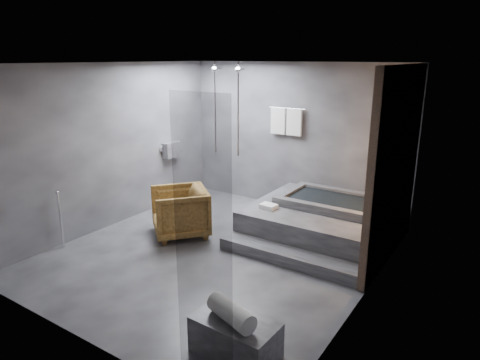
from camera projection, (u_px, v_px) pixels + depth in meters
The scene contains 7 objects.
room at pixel (250, 141), 6.07m from camera, with size 5.00×5.04×2.82m.
tub_deck at pixel (321, 221), 7.11m from camera, with size 2.20×2.00×0.50m, color #333336.
tub_step at pixel (288, 257), 6.20m from camera, with size 2.20×0.36×0.18m, color #333336.
concrete_bench at pixel (235, 337), 4.26m from camera, with size 0.86×0.47×0.38m, color #353538.
driftwood_chair at pixel (180, 212), 7.10m from camera, with size 0.87×0.89×0.81m, color #4E3313.
rolled_towel at pixel (231, 313), 4.16m from camera, with size 0.20×0.20×0.56m, color white.
deck_towel at pixel (268, 206), 6.98m from camera, with size 0.27×0.19×0.07m, color white.
Camera 1 is at (3.56, -4.84, 2.88)m, focal length 32.00 mm.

